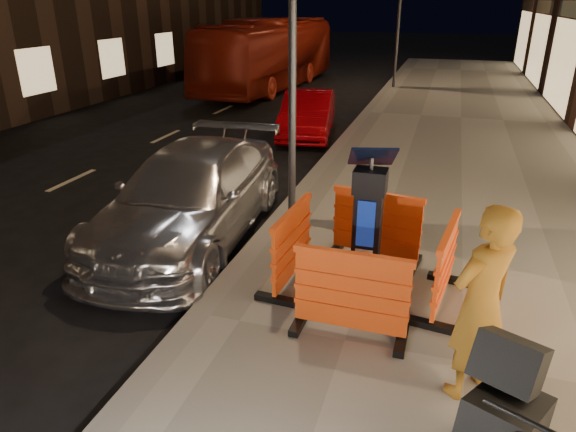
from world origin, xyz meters
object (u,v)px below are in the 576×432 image
(man, at_px, (481,304))
(stroller, at_px, (505,418))
(barrier_kerbside, at_px, (292,246))
(car_red, at_px, (307,136))
(barrier_front, at_px, (351,295))
(barrier_bldgside, at_px, (445,267))
(parking_kiosk, at_px, (367,226))
(barrier_back, at_px, (376,226))
(bus_doubledecker, at_px, (271,88))
(car_silver, at_px, (194,236))

(man, distance_m, stroller, 1.01)
(barrier_kerbside, xyz_separation_m, stroller, (2.39, -2.39, 0.03))
(car_red, distance_m, man, 10.63)
(barrier_front, height_order, man, man)
(car_red, bearing_deg, barrier_bldgside, -73.81)
(car_red, relative_size, stroller, 3.50)
(man, xyz_separation_m, stroller, (0.20, -0.90, -0.41))
(parking_kiosk, height_order, car_red, parking_kiosk)
(barrier_kerbside, bearing_deg, barrier_bldgside, -86.05)
(barrier_front, relative_size, barrier_bldgside, 1.00)
(car_red, height_order, man, man)
(parking_kiosk, bearing_deg, man, -44.27)
(parking_kiosk, xyz_separation_m, barrier_kerbside, (-0.95, 0.00, -0.40))
(parking_kiosk, bearing_deg, barrier_back, 95.95)
(bus_doubledecker, bearing_deg, barrier_back, -62.81)
(man, height_order, stroller, man)
(barrier_bldgside, relative_size, car_silver, 0.26)
(bus_doubledecker, relative_size, stroller, 9.61)
(barrier_bldgside, relative_size, man, 0.68)
(barrier_back, bearing_deg, stroller, -57.72)
(barrier_kerbside, height_order, stroller, stroller)
(car_silver, relative_size, man, 2.58)
(barrier_bldgside, bearing_deg, car_silver, 81.70)
(car_silver, height_order, car_red, car_silver)
(car_red, relative_size, bus_doubledecker, 0.36)
(barrier_kerbside, height_order, man, man)
(barrier_bldgside, xyz_separation_m, stroller, (0.49, -2.39, 0.03))
(car_red, bearing_deg, car_silver, -99.42)
(man, bearing_deg, stroller, 57.51)
(parking_kiosk, height_order, barrier_front, parking_kiosk)
(parking_kiosk, xyz_separation_m, car_silver, (-2.98, 1.14, -1.06))
(barrier_front, relative_size, car_red, 0.35)
(car_silver, relative_size, stroller, 4.57)
(barrier_back, bearing_deg, barrier_bldgside, -36.05)
(parking_kiosk, relative_size, barrier_bldgside, 1.40)
(car_silver, xyz_separation_m, stroller, (4.42, -3.53, 0.69))
(car_red, xyz_separation_m, bus_doubledecker, (-3.78, 7.75, 0.00))
(parking_kiosk, distance_m, car_red, 8.79)
(parking_kiosk, distance_m, barrier_front, 1.03)
(stroller, bearing_deg, car_silver, 166.32)
(barrier_kerbside, bearing_deg, bus_doubledecker, 23.90)
(car_silver, xyz_separation_m, man, (4.22, -2.63, 1.10))
(barrier_kerbside, height_order, bus_doubledecker, bus_doubledecker)
(barrier_bldgside, bearing_deg, barrier_kerbside, 97.95)
(barrier_kerbside, bearing_deg, stroller, -131.04)
(man, bearing_deg, barrier_bldgside, -124.00)
(parking_kiosk, xyz_separation_m, stroller, (1.44, -2.39, -0.37))
(barrier_kerbside, xyz_separation_m, bus_doubledecker, (-5.79, 15.96, -0.66))
(barrier_front, bearing_deg, barrier_kerbside, 135.95)
(car_red, bearing_deg, bus_doubledecker, 106.71)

